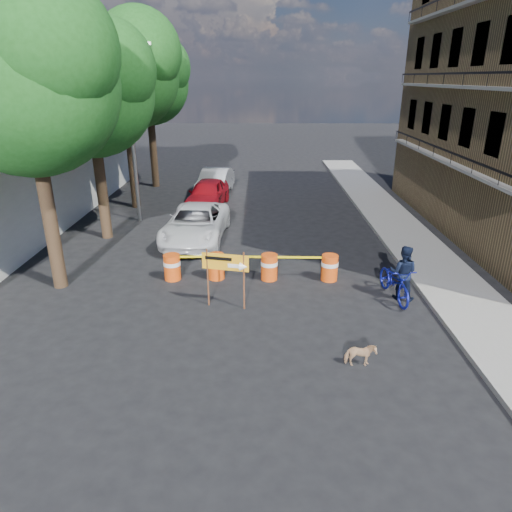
{
  "coord_description": "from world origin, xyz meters",
  "views": [
    {
      "loc": [
        -0.18,
        -11.76,
        6.5
      ],
      "look_at": [
        -0.28,
        1.49,
        1.3
      ],
      "focal_mm": 32.0,
      "sensor_mm": 36.0,
      "label": 1
    }
  ],
  "objects_px": {
    "barrel_mid_left": "(216,266)",
    "dog": "(360,355)",
    "pedestrian": "(403,273)",
    "barrel_far_right": "(330,267)",
    "sedan_silver": "(215,182)",
    "bicycle": "(396,266)",
    "barrel_far_left": "(172,267)",
    "detour_sign": "(231,267)",
    "suv_white": "(196,224)",
    "sedan_red": "(207,194)",
    "barrel_mid_right": "(269,267)"
  },
  "relations": [
    {
      "from": "barrel_mid_left",
      "to": "sedan_red",
      "type": "bearing_deg",
      "value": 97.85
    },
    {
      "from": "barrel_mid_right",
      "to": "bicycle",
      "type": "relative_size",
      "value": 0.42
    },
    {
      "from": "bicycle",
      "to": "dog",
      "type": "relative_size",
      "value": 2.96
    },
    {
      "from": "detour_sign",
      "to": "dog",
      "type": "bearing_deg",
      "value": -30.64
    },
    {
      "from": "barrel_far_right",
      "to": "sedan_red",
      "type": "height_order",
      "value": "sedan_red"
    },
    {
      "from": "detour_sign",
      "to": "barrel_far_left",
      "type": "bearing_deg",
      "value": 148.23
    },
    {
      "from": "dog",
      "to": "sedan_red",
      "type": "relative_size",
      "value": 0.17
    },
    {
      "from": "barrel_mid_left",
      "to": "barrel_far_right",
      "type": "bearing_deg",
      "value": -1.39
    },
    {
      "from": "barrel_far_right",
      "to": "bicycle",
      "type": "bearing_deg",
      "value": -36.97
    },
    {
      "from": "barrel_far_right",
      "to": "barrel_mid_left",
      "type": "bearing_deg",
      "value": 178.61
    },
    {
      "from": "detour_sign",
      "to": "suv_white",
      "type": "xyz_separation_m",
      "value": [
        -1.88,
        6.17,
        -0.61
      ]
    },
    {
      "from": "barrel_mid_left",
      "to": "barrel_mid_right",
      "type": "bearing_deg",
      "value": -1.8
    },
    {
      "from": "barrel_mid_left",
      "to": "pedestrian",
      "type": "xyz_separation_m",
      "value": [
        5.93,
        -1.47,
        0.4
      ]
    },
    {
      "from": "barrel_mid_left",
      "to": "barrel_mid_right",
      "type": "relative_size",
      "value": 1.0
    },
    {
      "from": "pedestrian",
      "to": "sedan_red",
      "type": "height_order",
      "value": "pedestrian"
    },
    {
      "from": "barrel_far_left",
      "to": "barrel_far_right",
      "type": "relative_size",
      "value": 1.0
    },
    {
      "from": "barrel_mid_right",
      "to": "pedestrian",
      "type": "height_order",
      "value": "pedestrian"
    },
    {
      "from": "dog",
      "to": "sedan_red",
      "type": "height_order",
      "value": "sedan_red"
    },
    {
      "from": "barrel_far_right",
      "to": "detour_sign",
      "type": "relative_size",
      "value": 0.49
    },
    {
      "from": "barrel_mid_right",
      "to": "detour_sign",
      "type": "height_order",
      "value": "detour_sign"
    },
    {
      "from": "pedestrian",
      "to": "dog",
      "type": "distance_m",
      "value": 4.22
    },
    {
      "from": "sedan_red",
      "to": "suv_white",
      "type": "bearing_deg",
      "value": -81.79
    },
    {
      "from": "dog",
      "to": "barrel_mid_right",
      "type": "bearing_deg",
      "value": 22.09
    },
    {
      "from": "barrel_mid_right",
      "to": "bicycle",
      "type": "distance_m",
      "value": 4.18
    },
    {
      "from": "barrel_far_left",
      "to": "sedan_silver",
      "type": "height_order",
      "value": "sedan_silver"
    },
    {
      "from": "pedestrian",
      "to": "suv_white",
      "type": "height_order",
      "value": "pedestrian"
    },
    {
      "from": "barrel_far_right",
      "to": "sedan_silver",
      "type": "xyz_separation_m",
      "value": [
        -5.02,
        12.32,
        0.27
      ]
    },
    {
      "from": "barrel_mid_left",
      "to": "pedestrian",
      "type": "bearing_deg",
      "value": -13.93
    },
    {
      "from": "barrel_mid_right",
      "to": "barrel_far_right",
      "type": "bearing_deg",
      "value": -1.04
    },
    {
      "from": "barrel_far_left",
      "to": "suv_white",
      "type": "height_order",
      "value": "suv_white"
    },
    {
      "from": "barrel_mid_right",
      "to": "sedan_red",
      "type": "bearing_deg",
      "value": 108.36
    },
    {
      "from": "barrel_far_right",
      "to": "dog",
      "type": "xyz_separation_m",
      "value": [
        0.03,
        -5.04,
        -0.16
      ]
    },
    {
      "from": "barrel_far_right",
      "to": "bicycle",
      "type": "distance_m",
      "value": 2.37
    },
    {
      "from": "barrel_far_left",
      "to": "bicycle",
      "type": "bearing_deg",
      "value": -10.86
    },
    {
      "from": "barrel_far_right",
      "to": "dog",
      "type": "height_order",
      "value": "barrel_far_right"
    },
    {
      "from": "pedestrian",
      "to": "bicycle",
      "type": "bearing_deg",
      "value": 22.12
    },
    {
      "from": "suv_white",
      "to": "sedan_red",
      "type": "relative_size",
      "value": 1.2
    },
    {
      "from": "barrel_mid_left",
      "to": "dog",
      "type": "xyz_separation_m",
      "value": [
        3.91,
        -5.13,
        -0.16
      ]
    },
    {
      "from": "barrel_far_left",
      "to": "barrel_far_right",
      "type": "height_order",
      "value": "same"
    },
    {
      "from": "barrel_far_right",
      "to": "pedestrian",
      "type": "bearing_deg",
      "value": -33.9
    },
    {
      "from": "sedan_red",
      "to": "sedan_silver",
      "type": "height_order",
      "value": "same"
    },
    {
      "from": "sedan_silver",
      "to": "pedestrian",
      "type": "bearing_deg",
      "value": -55.78
    },
    {
      "from": "barrel_far_left",
      "to": "pedestrian",
      "type": "height_order",
      "value": "pedestrian"
    },
    {
      "from": "barrel_far_left",
      "to": "sedan_red",
      "type": "xyz_separation_m",
      "value": [
        0.22,
        9.39,
        0.27
      ]
    },
    {
      "from": "sedan_silver",
      "to": "barrel_far_left",
      "type": "bearing_deg",
      "value": -84.76
    },
    {
      "from": "pedestrian",
      "to": "dog",
      "type": "height_order",
      "value": "pedestrian"
    },
    {
      "from": "pedestrian",
      "to": "dog",
      "type": "bearing_deg",
      "value": 83.21
    },
    {
      "from": "barrel_mid_left",
      "to": "detour_sign",
      "type": "bearing_deg",
      "value": -72.92
    },
    {
      "from": "detour_sign",
      "to": "bicycle",
      "type": "bearing_deg",
      "value": 19.62
    },
    {
      "from": "barrel_mid_left",
      "to": "sedan_silver",
      "type": "xyz_separation_m",
      "value": [
        -1.14,
        12.22,
        0.27
      ]
    }
  ]
}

